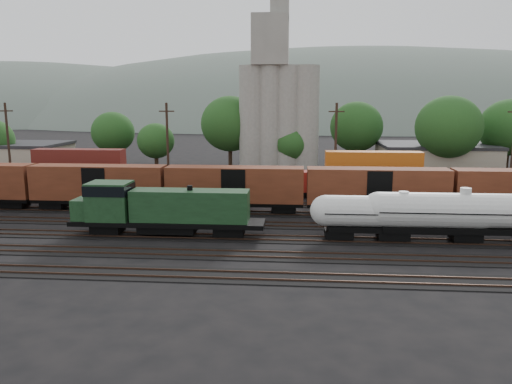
# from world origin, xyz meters

# --- Properties ---
(ground) EXTENTS (600.00, 600.00, 0.00)m
(ground) POSITION_xyz_m (0.00, 0.00, 0.00)
(ground) COLOR black
(tracks) EXTENTS (180.00, 33.20, 0.20)m
(tracks) POSITION_xyz_m (0.00, 0.00, 0.05)
(tracks) COLOR black
(tracks) RESTS_ON ground
(green_locomotive) EXTENTS (17.76, 3.13, 4.70)m
(green_locomotive) POSITION_xyz_m (-6.10, -5.00, 2.67)
(green_locomotive) COLOR black
(green_locomotive) RESTS_ON ground
(tank_car_a) EXTENTS (16.19, 2.90, 4.24)m
(tank_car_a) POSITION_xyz_m (15.92, -5.00, 2.53)
(tank_car_a) COLOR silver
(tank_car_a) RESTS_ON ground
(tank_car_b) EXTENTS (17.66, 3.16, 4.63)m
(tank_car_b) POSITION_xyz_m (21.15, -5.00, 2.75)
(tank_car_b) COLOR silver
(tank_car_b) RESTS_ON ground
(orange_locomotive) EXTENTS (16.98, 2.83, 4.24)m
(orange_locomotive) POSITION_xyz_m (-7.83, 10.00, 2.43)
(orange_locomotive) COLOR black
(orange_locomotive) RESTS_ON ground
(boxcar_string) EXTENTS (153.60, 2.90, 4.20)m
(boxcar_string) POSITION_xyz_m (-7.85, 5.00, 3.12)
(boxcar_string) COLOR black
(boxcar_string) RESTS_ON ground
(container_wall) EXTENTS (160.00, 2.60, 5.80)m
(container_wall) POSITION_xyz_m (-13.95, 15.00, 2.52)
(container_wall) COLOR black
(container_wall) RESTS_ON ground
(grain_silo) EXTENTS (13.40, 5.00, 29.00)m
(grain_silo) POSITION_xyz_m (3.28, 36.00, 11.26)
(grain_silo) COLOR gray
(grain_silo) RESTS_ON ground
(industrial_sheds) EXTENTS (119.38, 17.26, 5.10)m
(industrial_sheds) POSITION_xyz_m (6.63, 35.25, 2.56)
(industrial_sheds) COLOR #9E937F
(industrial_sheds) RESTS_ON ground
(tree_band) EXTENTS (165.03, 21.63, 13.11)m
(tree_band) POSITION_xyz_m (7.82, 37.16, 7.16)
(tree_band) COLOR black
(tree_band) RESTS_ON ground
(utility_poles) EXTENTS (122.20, 0.36, 12.00)m
(utility_poles) POSITION_xyz_m (0.00, 22.00, 6.21)
(utility_poles) COLOR black
(utility_poles) RESTS_ON ground
(distant_hills) EXTENTS (860.00, 286.00, 130.00)m
(distant_hills) POSITION_xyz_m (23.92, 260.00, -20.56)
(distant_hills) COLOR #59665B
(distant_hills) RESTS_ON ground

